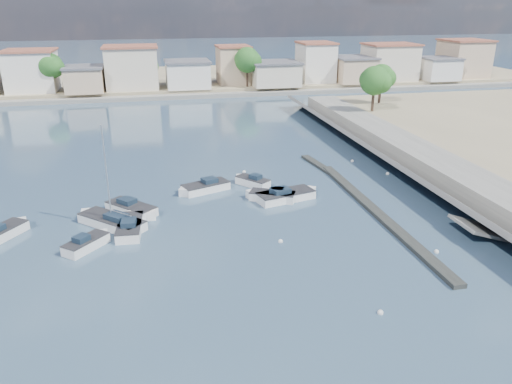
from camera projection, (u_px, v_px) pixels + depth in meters
ground at (239, 136)px, 70.97m from camera, size 400.00×400.00×0.00m
seawall_walkway at (471, 184)px, 49.69m from camera, size 5.00×90.00×1.80m
breakwater at (363, 201)px, 47.36m from camera, size 2.00×31.02×0.35m
far_shore_land at (199, 79)px, 118.17m from camera, size 160.00×40.00×1.40m
far_shore_quay at (211, 95)px, 99.12m from camera, size 160.00×2.50×0.80m
far_town at (257, 67)px, 105.02m from camera, size 113.01×12.80×8.35m
shore_trees at (255, 66)px, 96.05m from camera, size 74.56×38.32×7.92m
motorboat_a at (130, 226)px, 41.55m from camera, size 2.27×5.47×1.48m
motorboat_b at (88, 243)px, 38.60m from camera, size 3.53×3.74×1.48m
motorboat_c at (270, 196)px, 47.95m from camera, size 4.69×3.39×1.48m
motorboat_d at (203, 188)px, 50.06m from camera, size 5.33×3.55×1.48m
motorboat_e at (3, 233)px, 40.42m from camera, size 3.90×4.63×1.48m
motorboat_f at (251, 182)px, 51.80m from camera, size 3.43×3.76×1.48m
motorboat_g at (133, 210)px, 44.87m from camera, size 4.78×4.93×1.48m
motorboat_h at (288, 196)px, 48.10m from camera, size 6.35×3.56×1.48m
sailboat at (110, 221)px, 42.45m from camera, size 5.96×5.88×9.00m
mooring_buoys at (342, 206)px, 46.45m from camera, size 16.27×29.89×0.39m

